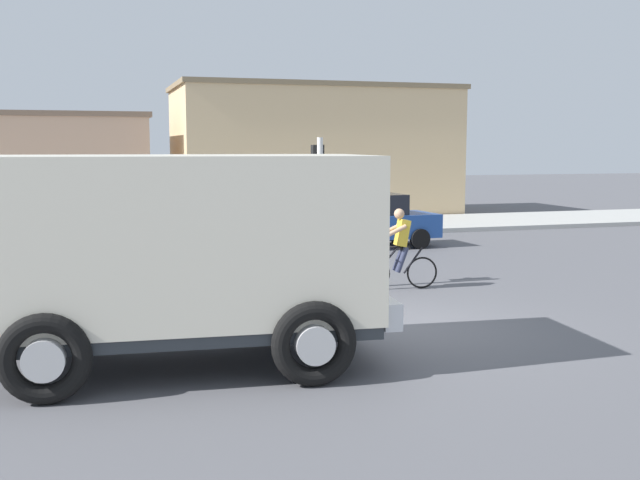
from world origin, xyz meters
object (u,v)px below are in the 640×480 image
Objects in this scene: car_red_near at (369,220)px; traffic_light_pole at (319,192)px; truck_foreground at (181,246)px; cyclist at (399,249)px.

traffic_light_pole is at bearing -119.31° from car_red_near.
truck_foreground is at bearing -125.29° from traffic_light_pole.
cyclist is at bearing -105.07° from car_red_near.
car_red_near is at bearing 57.93° from truck_foreground.
traffic_light_pole is at bearing 163.58° from cyclist.
cyclist is (5.06, 4.36, -0.80)m from truck_foreground.
car_red_near is (1.75, 6.50, -0.05)m from cyclist.
cyclist is 6.73m from car_red_near.
cyclist is 2.08m from traffic_light_pole.
truck_foreground is 5.94m from traffic_light_pole.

